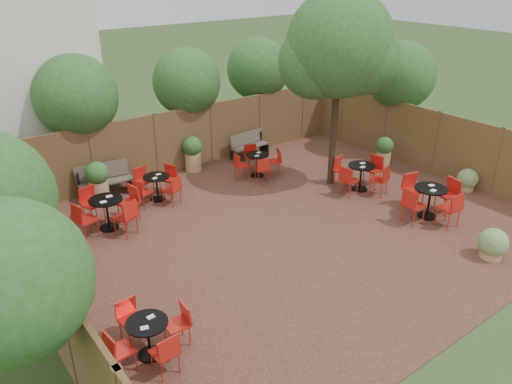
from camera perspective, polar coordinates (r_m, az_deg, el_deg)
ground at (r=12.78m, az=3.51°, el=-4.14°), size 80.00×80.00×0.00m
courtyard_paving at (r=12.77m, az=3.51°, el=-4.10°), size 12.00×10.00×0.02m
fence_back at (r=16.15m, az=-8.01°, el=5.95°), size 12.00×0.08×2.00m
fence_left at (r=9.99m, az=-23.95°, el=-8.94°), size 0.08×10.00×2.00m
fence_right at (r=16.61m, az=19.66°, el=5.25°), size 0.08×10.00×2.00m
overhang_foliage at (r=13.09m, az=-10.46°, el=8.90°), size 15.48×10.45×2.35m
courtyard_tree at (r=14.28m, az=9.44°, el=15.57°), size 2.99×2.93×5.56m
park_bench_left at (r=14.91m, az=-16.85°, el=1.37°), size 1.56×0.67×0.94m
park_bench_right at (r=17.14m, az=-0.86°, el=5.42°), size 1.41×0.55×0.85m
bistro_tables at (r=13.08m, az=0.51°, el=-1.04°), size 9.72×6.94×0.95m
planters at (r=14.92m, az=-8.84°, el=2.66°), size 11.32×4.06×1.17m
low_shrubs at (r=13.85m, az=26.56°, el=-2.87°), size 3.52×3.79×0.72m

